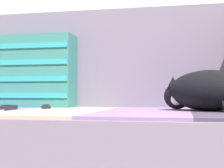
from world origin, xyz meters
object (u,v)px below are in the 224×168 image
at_px(throw_pillow_striped, 31,71).
at_px(sleeping_cat, 204,91).
at_px(game_remote_far, 46,107).
at_px(couch, 191,162).
at_px(game_remote_near, 6,108).

xyz_separation_m(throw_pillow_striped, sleeping_cat, (0.81, -0.24, -0.10)).
distance_m(throw_pillow_striped, game_remote_far, 0.36).
bearing_deg(couch, game_remote_far, -177.84).
relative_size(game_remote_near, game_remote_far, 1.00).
xyz_separation_m(couch, game_remote_near, (-0.70, -0.10, 0.20)).
bearing_deg(game_remote_far, throw_pillow_striped, 126.36).
height_order(couch, sleeping_cat, sleeping_cat).
height_order(couch, game_remote_near, game_remote_near).
bearing_deg(sleeping_cat, couch, 174.34).
relative_size(couch, game_remote_far, 11.13).
relative_size(sleeping_cat, game_remote_near, 1.96).
height_order(couch, throw_pillow_striped, throw_pillow_striped).
bearing_deg(sleeping_cat, game_remote_far, -178.49).
distance_m(couch, game_remote_far, 0.60).
relative_size(throw_pillow_striped, sleeping_cat, 1.16).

